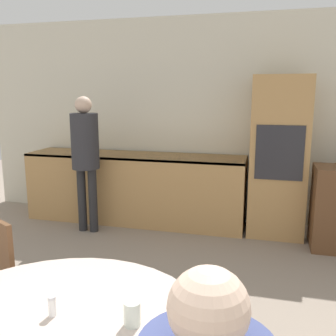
# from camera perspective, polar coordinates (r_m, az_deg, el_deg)

# --- Properties ---
(wall_back) EXTENTS (6.42, 0.05, 2.60)m
(wall_back) POSITION_cam_1_polar(r_m,az_deg,el_deg) (4.86, 6.85, 7.09)
(wall_back) COLOR beige
(wall_back) RESTS_ON ground_plane
(kitchen_counter) EXTENTS (2.82, 0.60, 0.88)m
(kitchen_counter) POSITION_cam_1_polar(r_m,az_deg,el_deg) (4.89, -5.06, -2.89)
(kitchen_counter) COLOR tan
(kitchen_counter) RESTS_ON ground_plane
(oven_unit) EXTENTS (0.64, 0.59, 1.85)m
(oven_unit) POSITION_cam_1_polar(r_m,az_deg,el_deg) (4.53, 16.44, 1.63)
(oven_unit) COLOR tan
(oven_unit) RESTS_ON ground_plane
(person_standing) EXTENTS (0.32, 0.32, 1.62)m
(person_standing) POSITION_cam_1_polar(r_m,az_deg,el_deg) (4.50, -12.50, 2.79)
(person_standing) COLOR #262628
(person_standing) RESTS_ON ground_plane
(cup) EXTENTS (0.07, 0.07, 0.10)m
(cup) POSITION_cam_1_polar(r_m,az_deg,el_deg) (1.58, -5.49, -21.22)
(cup) COLOR silver
(cup) RESTS_ON dining_table
(salt_shaker) EXTENTS (0.03, 0.03, 0.09)m
(salt_shaker) POSITION_cam_1_polar(r_m,az_deg,el_deg) (1.70, -17.23, -19.43)
(salt_shaker) COLOR white
(salt_shaker) RESTS_ON dining_table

